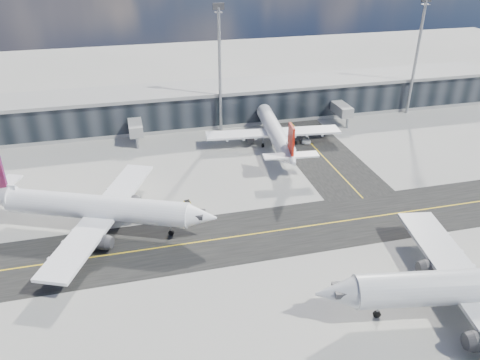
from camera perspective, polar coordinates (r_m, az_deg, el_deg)
The scene contains 8 objects.
ground at distance 72.48m, azimuth 5.65°, elevation -7.88°, with size 300.00×300.00×0.00m, color gray.
taxiway_lanes at distance 82.01m, azimuth 5.79°, elevation -3.19°, with size 180.00×63.00×0.03m.
terminal_concourse at distance 118.19m, azimuth -3.06°, elevation 9.17°, with size 152.00×19.80×8.80m.
floodlight_masts at distance 108.36m, azimuth -2.49°, elevation 13.78°, with size 102.50×0.70×28.90m.
airliner_af at distance 77.35m, azimuth -17.44°, elevation -3.21°, with size 38.02×32.85×11.77m.
airliner_redtail at distance 103.41m, azimuth 4.25°, elevation 5.92°, with size 30.31×35.49×10.51m.
baggage_tug at distance 80.50m, azimuth -6.81°, elevation -3.19°, with size 2.86×1.67×1.71m.
service_van at distance 107.65m, azimuth 7.90°, elevation 5.01°, with size 2.15×4.66×1.29m, color white.
Camera 1 is at (-21.00, -54.85, 42.47)m, focal length 35.00 mm.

